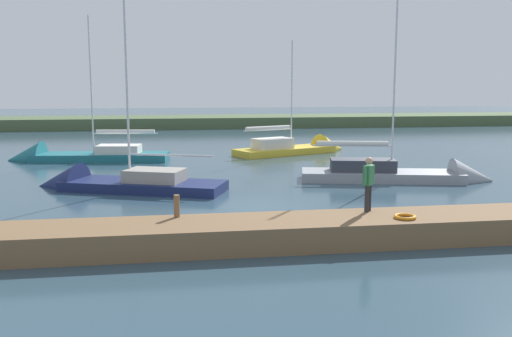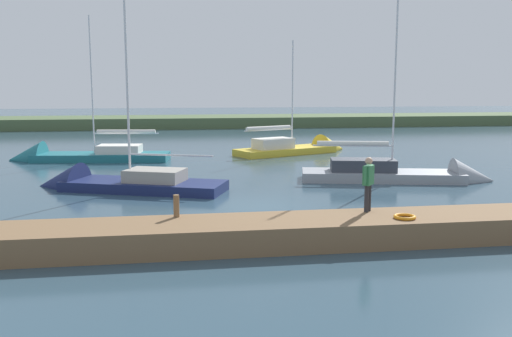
{
  "view_description": "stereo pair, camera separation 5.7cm",
  "coord_description": "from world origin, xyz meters",
  "px_view_note": "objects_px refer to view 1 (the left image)",
  "views": [
    {
      "loc": [
        3.34,
        21.0,
        4.7
      ],
      "look_at": [
        0.15,
        0.62,
        1.62
      ],
      "focal_mm": 38.91,
      "sensor_mm": 36.0,
      "label": 1
    },
    {
      "loc": [
        3.29,
        21.01,
        4.7
      ],
      "look_at": [
        0.15,
        0.62,
        1.62
      ],
      "focal_mm": 38.91,
      "sensor_mm": 36.0,
      "label": 2
    }
  ],
  "objects_px": {
    "life_ring_buoy": "(405,217)",
    "sailboat_far_right": "(303,150)",
    "sailboat_behind_pier": "(412,178)",
    "sailboat_near_dock": "(73,159)",
    "person_on_dock": "(369,180)",
    "sailboat_far_left": "(110,188)",
    "mooring_post_near": "(177,206)"
  },
  "relations": [
    {
      "from": "life_ring_buoy",
      "to": "sailboat_far_right",
      "type": "relative_size",
      "value": 0.07
    },
    {
      "from": "life_ring_buoy",
      "to": "sailboat_behind_pier",
      "type": "xyz_separation_m",
      "value": [
        -5.0,
        -10.49,
        -0.67
      ]
    },
    {
      "from": "sailboat_near_dock",
      "to": "sailboat_far_right",
      "type": "bearing_deg",
      "value": -165.38
    },
    {
      "from": "life_ring_buoy",
      "to": "person_on_dock",
      "type": "xyz_separation_m",
      "value": [
        0.78,
        -1.07,
        0.95
      ]
    },
    {
      "from": "life_ring_buoy",
      "to": "person_on_dock",
      "type": "relative_size",
      "value": 0.38
    },
    {
      "from": "sailboat_far_right",
      "to": "life_ring_buoy",
      "type": "bearing_deg",
      "value": -120.17
    },
    {
      "from": "sailboat_far_left",
      "to": "sailboat_behind_pier",
      "type": "distance_m",
      "value": 14.65
    },
    {
      "from": "sailboat_near_dock",
      "to": "mooring_post_near",
      "type": "bearing_deg",
      "value": 114.94
    },
    {
      "from": "mooring_post_near",
      "to": "life_ring_buoy",
      "type": "bearing_deg",
      "value": 169.71
    },
    {
      "from": "mooring_post_near",
      "to": "person_on_dock",
      "type": "bearing_deg",
      "value": 178.53
    },
    {
      "from": "sailboat_behind_pier",
      "to": "sailboat_far_right",
      "type": "height_order",
      "value": "sailboat_behind_pier"
    },
    {
      "from": "sailboat_near_dock",
      "to": "sailboat_far_right",
      "type": "relative_size",
      "value": 1.14
    },
    {
      "from": "life_ring_buoy",
      "to": "sailboat_near_dock",
      "type": "distance_m",
      "value": 24.62
    },
    {
      "from": "life_ring_buoy",
      "to": "sailboat_near_dock",
      "type": "height_order",
      "value": "sailboat_near_dock"
    },
    {
      "from": "life_ring_buoy",
      "to": "sailboat_near_dock",
      "type": "relative_size",
      "value": 0.06
    },
    {
      "from": "mooring_post_near",
      "to": "sailboat_behind_pier",
      "type": "bearing_deg",
      "value": -141.68
    },
    {
      "from": "life_ring_buoy",
      "to": "sailboat_behind_pier",
      "type": "relative_size",
      "value": 0.06
    },
    {
      "from": "mooring_post_near",
      "to": "sailboat_behind_pier",
      "type": "relative_size",
      "value": 0.06
    },
    {
      "from": "person_on_dock",
      "to": "mooring_post_near",
      "type": "bearing_deg",
      "value": 38.9
    },
    {
      "from": "life_ring_buoy",
      "to": "sailboat_far_right",
      "type": "height_order",
      "value": "sailboat_far_right"
    },
    {
      "from": "person_on_dock",
      "to": "life_ring_buoy",
      "type": "bearing_deg",
      "value": 166.32
    },
    {
      "from": "sailboat_far_right",
      "to": "mooring_post_near",
      "type": "bearing_deg",
      "value": -137.03
    },
    {
      "from": "sailboat_near_dock",
      "to": "sailboat_behind_pier",
      "type": "height_order",
      "value": "sailboat_behind_pier"
    },
    {
      "from": "sailboat_far_left",
      "to": "sailboat_behind_pier",
      "type": "bearing_deg",
      "value": -158.67
    },
    {
      "from": "life_ring_buoy",
      "to": "sailboat_far_left",
      "type": "bearing_deg",
      "value": -47.39
    },
    {
      "from": "mooring_post_near",
      "to": "person_on_dock",
      "type": "xyz_separation_m",
      "value": [
        -5.96,
        0.15,
        0.66
      ]
    },
    {
      "from": "sailboat_behind_pier",
      "to": "person_on_dock",
      "type": "xyz_separation_m",
      "value": [
        5.78,
        9.43,
        1.62
      ]
    },
    {
      "from": "sailboat_far_left",
      "to": "person_on_dock",
      "type": "relative_size",
      "value": 6.28
    },
    {
      "from": "mooring_post_near",
      "to": "sailboat_far_right",
      "type": "relative_size",
      "value": 0.08
    },
    {
      "from": "person_on_dock",
      "to": "sailboat_far_left",
      "type": "bearing_deg",
      "value": -6.34
    },
    {
      "from": "sailboat_far_left",
      "to": "sailboat_near_dock",
      "type": "height_order",
      "value": "sailboat_far_left"
    },
    {
      "from": "life_ring_buoy",
      "to": "sailboat_behind_pier",
      "type": "distance_m",
      "value": 11.65
    }
  ]
}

